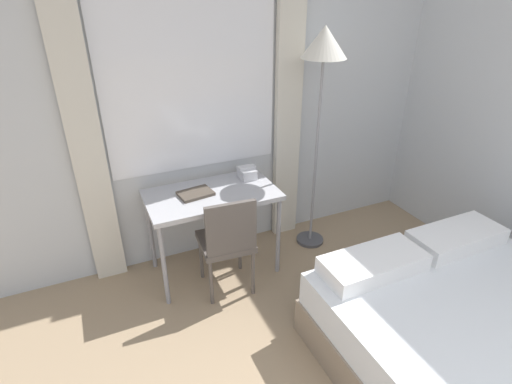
# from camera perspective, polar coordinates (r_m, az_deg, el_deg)

# --- Properties ---
(wall_back_with_window) EXTENTS (5.03, 0.13, 2.70)m
(wall_back_with_window) POSITION_cam_1_polar(r_m,az_deg,el_deg) (3.38, -5.56, 12.30)
(wall_back_with_window) COLOR silver
(wall_back_with_window) RESTS_ON ground_plane
(desk) EXTENTS (1.04, 0.59, 0.76)m
(desk) POSITION_cam_1_polar(r_m,az_deg,el_deg) (3.24, -6.32, -1.18)
(desk) COLOR #B2B2B7
(desk) RESTS_ON ground_plane
(desk_chair) EXTENTS (0.43, 0.43, 0.87)m
(desk_chair) POSITION_cam_1_polar(r_m,az_deg,el_deg) (3.09, -4.09, -6.76)
(desk_chair) COLOR #59514C
(desk_chair) RESTS_ON ground_plane
(bed) EXTENTS (1.70, 2.09, 0.63)m
(bed) POSITION_cam_1_polar(r_m,az_deg,el_deg) (2.91, 32.75, -20.67)
(bed) COLOR gray
(bed) RESTS_ON ground_plane
(standing_lamp) EXTENTS (0.36, 0.36, 1.96)m
(standing_lamp) POSITION_cam_1_polar(r_m,az_deg,el_deg) (3.33, 9.59, 18.15)
(standing_lamp) COLOR #4C4C51
(standing_lamp) RESTS_ON ground_plane
(telephone) EXTENTS (0.15, 0.17, 0.11)m
(telephone) POSITION_cam_1_polar(r_m,az_deg,el_deg) (3.42, -1.33, 2.80)
(telephone) COLOR silver
(telephone) RESTS_ON desk
(book) EXTENTS (0.28, 0.22, 0.02)m
(book) POSITION_cam_1_polar(r_m,az_deg,el_deg) (3.18, -8.63, -0.19)
(book) COLOR #4C4238
(book) RESTS_ON desk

